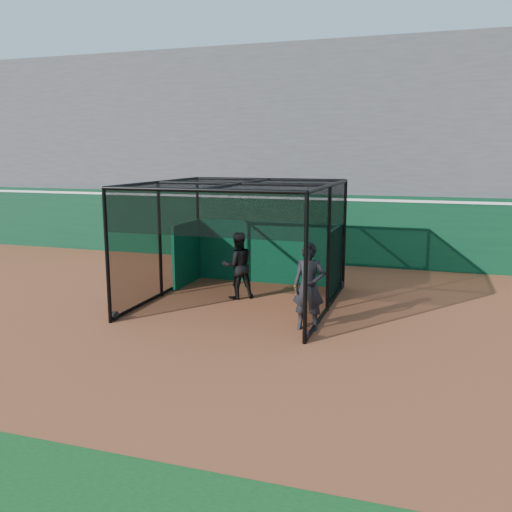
% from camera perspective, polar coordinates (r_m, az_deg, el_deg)
% --- Properties ---
extents(ground, '(120.00, 120.00, 0.00)m').
position_cam_1_polar(ground, '(12.48, -7.63, -7.68)').
color(ground, brown).
rests_on(ground, ground).
extents(outfield_wall, '(50.00, 0.50, 2.50)m').
position_cam_1_polar(outfield_wall, '(20.03, 2.76, 3.15)').
color(outfield_wall, '#09351D').
rests_on(outfield_wall, ground).
extents(grandstand, '(50.00, 7.85, 8.95)m').
position_cam_1_polar(grandstand, '(23.52, 5.28, 12.02)').
color(grandstand, '#4C4C4F').
rests_on(grandstand, ground).
extents(batting_cage, '(4.77, 5.24, 3.16)m').
position_cam_1_polar(batting_cage, '(14.19, -1.68, 1.21)').
color(batting_cage, black).
rests_on(batting_cage, ground).
extents(batter, '(1.13, 1.09, 1.83)m').
position_cam_1_polar(batter, '(14.80, -1.94, -1.00)').
color(batter, black).
rests_on(batter, ground).
extents(on_deck_player, '(0.75, 0.52, 1.98)m').
position_cam_1_polar(on_deck_player, '(12.20, 5.58, -3.23)').
color(on_deck_player, black).
rests_on(on_deck_player, ground).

